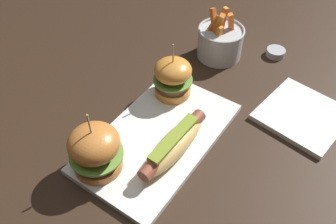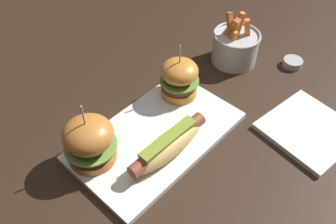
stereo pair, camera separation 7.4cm
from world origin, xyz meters
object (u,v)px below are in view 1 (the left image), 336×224
(slider_right, at_px, (173,77))
(slider_left, at_px, (95,149))
(fries_bucket, at_px, (220,41))
(sauce_ramekin, at_px, (276,52))
(platter_main, at_px, (158,137))
(hot_dog, at_px, (174,144))
(side_plate, at_px, (303,115))

(slider_right, bearing_deg, slider_left, 179.51)
(slider_right, relative_size, fries_bucket, 0.97)
(slider_left, distance_m, sauce_ramekin, 0.56)
(platter_main, bearing_deg, hot_dog, -109.76)
(hot_dog, bearing_deg, slider_right, 34.66)
(slider_left, distance_m, side_plate, 0.46)
(fries_bucket, relative_size, side_plate, 0.81)
(platter_main, height_order, slider_right, slider_right)
(side_plate, bearing_deg, sauce_ramekin, 38.05)
(hot_dog, height_order, slider_left, slider_left)
(fries_bucket, height_order, side_plate, fries_bucket)
(fries_bucket, bearing_deg, sauce_ramekin, -55.71)
(sauce_ramekin, bearing_deg, fries_bucket, 124.29)
(hot_dog, relative_size, side_plate, 1.12)
(hot_dog, xyz_separation_m, side_plate, (0.26, -0.18, -0.03))
(hot_dog, height_order, sauce_ramekin, hot_dog)
(hot_dog, bearing_deg, side_plate, -34.70)
(slider_left, xyz_separation_m, fries_bucket, (0.46, -0.01, -0.02))
(slider_right, height_order, side_plate, slider_right)
(platter_main, relative_size, slider_right, 2.61)
(slider_right, distance_m, fries_bucket, 0.21)
(platter_main, relative_size, hot_dog, 1.84)
(slider_right, distance_m, side_plate, 0.30)
(slider_right, height_order, fries_bucket, slider_right)
(sauce_ramekin, xyz_separation_m, side_plate, (-0.18, -0.14, -0.00))
(fries_bucket, distance_m, side_plate, 0.28)
(slider_left, xyz_separation_m, slider_right, (0.25, -0.00, -0.00))
(slider_left, bearing_deg, platter_main, -21.64)
(hot_dog, distance_m, slider_right, 0.18)
(slider_left, distance_m, fries_bucket, 0.46)
(platter_main, height_order, sauce_ramekin, sauce_ramekin)
(platter_main, distance_m, side_plate, 0.33)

